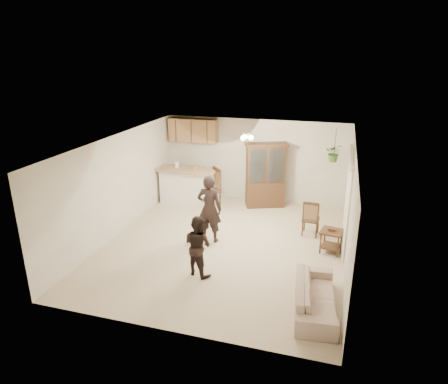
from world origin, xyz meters
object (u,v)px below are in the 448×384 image
(adult, at_px, (209,206))
(side_table, at_px, (331,241))
(sofa, at_px, (316,291))
(chair_hutch_right, at_px, (310,225))
(china_hutch, at_px, (266,176))
(chair_hutch_left, at_px, (210,196))
(child, at_px, (198,244))
(chair_bar, at_px, (181,192))

(adult, relative_size, side_table, 3.05)
(adult, bearing_deg, side_table, -172.51)
(sofa, height_order, chair_hutch_right, chair_hutch_right)
(side_table, bearing_deg, adult, -175.38)
(china_hutch, height_order, chair_hutch_right, china_hutch)
(sofa, height_order, side_table, sofa)
(sofa, xyz_separation_m, chair_hutch_left, (-3.36, 4.18, -0.03))
(sofa, height_order, chair_hutch_left, chair_hutch_left)
(adult, xyz_separation_m, child, (0.26, -1.53, -0.22))
(china_hutch, bearing_deg, sofa, -90.14)
(chair_hutch_left, bearing_deg, china_hutch, 66.10)
(side_table, xyz_separation_m, chair_hutch_right, (-0.53, 0.80, -0.01))
(sofa, xyz_separation_m, chair_bar, (-4.41, 4.45, -0.11))
(adult, distance_m, chair_bar, 3.00)
(side_table, bearing_deg, china_hutch, 129.67)
(sofa, relative_size, chair_hutch_left, 1.58)
(child, bearing_deg, chair_hutch_left, -53.58)
(side_table, bearing_deg, chair_hutch_left, 152.21)
(adult, xyz_separation_m, china_hutch, (0.85, 2.66, 0.04))
(adult, relative_size, chair_hutch_right, 1.93)
(adult, distance_m, chair_hutch_right, 2.62)
(adult, distance_m, chair_hutch_left, 2.27)
(side_table, xyz_separation_m, chair_bar, (-4.59, 2.14, -0.02))
(china_hutch, height_order, chair_bar, china_hutch)
(sofa, height_order, adult, adult)
(adult, height_order, child, adult)
(child, bearing_deg, china_hutch, -76.08)
(child, xyz_separation_m, chair_hutch_left, (-0.94, 3.63, -0.34))
(child, bearing_deg, adult, -58.46)
(child, xyz_separation_m, china_hutch, (0.59, 4.19, 0.26))
(side_table, distance_m, chair_bar, 5.06)
(sofa, distance_m, china_hutch, 5.11)
(side_table, height_order, chair_hutch_left, chair_hutch_left)
(adult, bearing_deg, child, 102.50)
(chair_hutch_right, bearing_deg, china_hutch, -44.85)
(sofa, relative_size, adult, 1.04)
(child, bearing_deg, sofa, -170.91)
(sofa, distance_m, side_table, 2.32)
(china_hutch, height_order, chair_hutch_left, china_hutch)
(adult, relative_size, chair_bar, 1.95)
(adult, height_order, chair_hutch_right, adult)
(china_hutch, distance_m, chair_hutch_right, 2.30)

